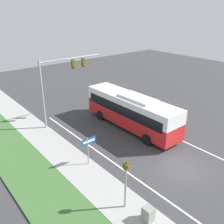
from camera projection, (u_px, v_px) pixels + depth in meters
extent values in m
plane|color=#38383A|center=(180.00, 167.00, 19.40)|extent=(80.00, 80.00, 0.00)
cube|color=#9E9E99|center=(120.00, 204.00, 15.76)|extent=(2.80, 80.00, 0.12)
cube|color=silver|center=(148.00, 187.00, 17.30)|extent=(0.14, 30.00, 0.01)
cube|color=silver|center=(206.00, 151.00, 21.50)|extent=(0.14, 30.00, 0.01)
cube|color=red|center=(131.00, 116.00, 25.28)|extent=(2.59, 11.17, 1.59)
cube|color=white|center=(131.00, 103.00, 24.71)|extent=(2.59, 11.17, 1.30)
cube|color=black|center=(131.00, 107.00, 24.89)|extent=(2.63, 10.27, 0.98)
cube|color=white|center=(137.00, 98.00, 23.81)|extent=(1.81, 3.91, 0.24)
cylinder|color=black|center=(101.00, 115.00, 27.30)|extent=(0.28, 1.05, 1.05)
cylinder|color=black|center=(118.00, 110.00, 28.75)|extent=(0.28, 1.05, 1.05)
cylinder|color=black|center=(147.00, 139.00, 22.38)|extent=(0.28, 1.05, 1.05)
cylinder|color=black|center=(165.00, 131.00, 23.84)|extent=(0.28, 1.05, 1.05)
cylinder|color=#939399|center=(43.00, 96.00, 24.18)|extent=(0.20, 0.20, 6.99)
cylinder|color=#939399|center=(71.00, 58.00, 24.87)|extent=(6.75, 0.14, 0.14)
cube|color=#47470F|center=(73.00, 64.00, 25.24)|extent=(0.32, 0.28, 0.90)
sphere|color=red|center=(74.00, 67.00, 25.21)|extent=(0.18, 0.18, 0.18)
cube|color=#47470F|center=(83.00, 63.00, 25.96)|extent=(0.32, 0.28, 0.90)
sphere|color=red|center=(84.00, 65.00, 25.93)|extent=(0.18, 0.18, 0.18)
cylinder|color=#939399|center=(125.00, 186.00, 14.87)|extent=(0.12, 0.12, 3.36)
cube|color=#47470F|center=(126.00, 166.00, 14.29)|extent=(0.28, 0.24, 0.44)
sphere|color=red|center=(128.00, 167.00, 14.19)|extent=(0.14, 0.14, 0.14)
cylinder|color=#939399|center=(88.00, 152.00, 19.22)|extent=(0.08, 0.08, 2.44)
cube|color=#19478C|center=(89.00, 141.00, 18.94)|extent=(1.24, 0.03, 0.54)
cube|color=white|center=(89.00, 141.00, 18.92)|extent=(1.05, 0.01, 0.19)
cube|color=gray|center=(148.00, 214.00, 14.30)|extent=(0.57, 0.61, 0.93)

